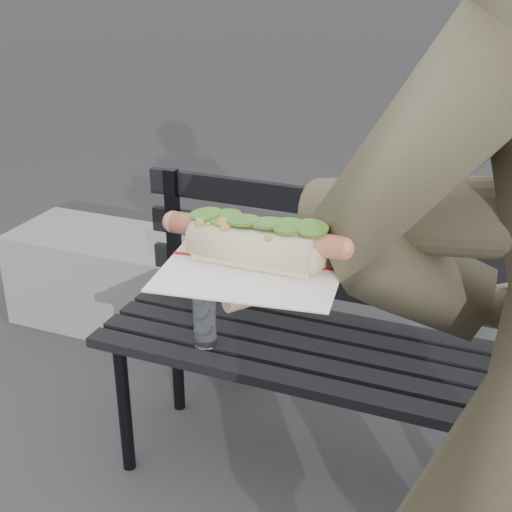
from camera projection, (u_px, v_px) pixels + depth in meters
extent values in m
cylinder|color=black|center=(124.00, 408.00, 2.17)|extent=(0.04, 0.04, 0.45)
cylinder|color=black|center=(177.00, 353.00, 2.46)|extent=(0.04, 0.04, 0.45)
cube|color=black|center=(339.00, 394.00, 1.83)|extent=(1.50, 0.07, 0.03)
cube|color=black|center=(349.00, 375.00, 1.91)|extent=(1.50, 0.07, 0.03)
cube|color=black|center=(357.00, 359.00, 1.98)|extent=(1.50, 0.07, 0.03)
cube|color=black|center=(365.00, 343.00, 2.06)|extent=(1.50, 0.07, 0.03)
cube|color=black|center=(373.00, 328.00, 2.14)|extent=(1.50, 0.07, 0.03)
cube|color=black|center=(174.00, 232.00, 2.29)|extent=(0.04, 0.03, 0.42)
cube|color=black|center=(378.00, 293.00, 2.12)|extent=(1.50, 0.02, 0.08)
cube|color=black|center=(381.00, 253.00, 2.06)|extent=(1.50, 0.02, 0.08)
cube|color=black|center=(384.00, 211.00, 2.01)|extent=(1.50, 0.02, 0.08)
cylinder|color=white|center=(205.00, 315.00, 1.99)|extent=(0.06, 0.06, 0.19)
cylinder|color=white|center=(203.00, 281.00, 1.94)|extent=(0.03, 0.03, 0.02)
cube|color=slate|center=(150.00, 286.00, 2.99)|extent=(1.20, 0.40, 0.40)
cylinder|color=#D8A384|center=(293.00, 275.00, 0.78)|extent=(0.09, 0.08, 0.07)
ellipsoid|color=#D8A384|center=(256.00, 277.00, 0.78)|extent=(0.10, 0.12, 0.03)
cylinder|color=#D8A384|center=(199.00, 278.00, 0.78)|extent=(0.06, 0.02, 0.02)
cylinder|color=#D8A384|center=(207.00, 271.00, 0.79)|extent=(0.06, 0.02, 0.02)
cylinder|color=#D8A384|center=(215.00, 264.00, 0.81)|extent=(0.06, 0.02, 0.02)
cylinder|color=#D8A384|center=(222.00, 257.00, 0.83)|extent=(0.06, 0.02, 0.02)
cylinder|color=#D8A384|center=(245.00, 298.00, 0.73)|extent=(0.04, 0.05, 0.02)
cube|color=white|center=(256.00, 263.00, 0.78)|extent=(0.21, 0.21, 0.00)
cube|color=#B21E1E|center=(256.00, 261.00, 0.78)|extent=(0.19, 0.03, 0.00)
cylinder|color=#CC6D4E|center=(256.00, 235.00, 0.76)|extent=(0.20, 0.02, 0.02)
sphere|color=#CC6D4E|center=(173.00, 222.00, 0.80)|extent=(0.02, 0.02, 0.02)
sphere|color=#CC6D4E|center=(346.00, 249.00, 0.73)|extent=(0.03, 0.02, 0.02)
sphere|color=#9E6B2D|center=(225.00, 229.00, 0.75)|extent=(0.01, 0.01, 0.01)
sphere|color=#9E6B2D|center=(310.00, 233.00, 0.74)|extent=(0.01, 0.01, 0.01)
sphere|color=#9E6B2D|center=(295.00, 235.00, 0.73)|extent=(0.01, 0.01, 0.01)
sphere|color=#9E6B2D|center=(307.00, 237.00, 0.75)|extent=(0.01, 0.01, 0.01)
sphere|color=#9E6B2D|center=(302.00, 234.00, 0.74)|extent=(0.01, 0.01, 0.01)
sphere|color=#9E6B2D|center=(230.00, 234.00, 0.76)|extent=(0.01, 0.01, 0.01)
sphere|color=#9E6B2D|center=(297.00, 234.00, 0.75)|extent=(0.01, 0.01, 0.01)
sphere|color=#9E6B2D|center=(287.00, 230.00, 0.77)|extent=(0.01, 0.01, 0.01)
sphere|color=#9E6B2D|center=(306.00, 237.00, 0.74)|extent=(0.01, 0.01, 0.01)
sphere|color=#9E6B2D|center=(249.00, 228.00, 0.77)|extent=(0.01, 0.01, 0.01)
sphere|color=#9E6B2D|center=(269.00, 239.00, 0.73)|extent=(0.01, 0.01, 0.01)
sphere|color=#9E6B2D|center=(208.00, 225.00, 0.76)|extent=(0.01, 0.01, 0.01)
sphere|color=#9E6B2D|center=(203.00, 224.00, 0.78)|extent=(0.01, 0.01, 0.01)
sphere|color=#9E6B2D|center=(200.00, 223.00, 0.76)|extent=(0.01, 0.01, 0.01)
sphere|color=#9E6B2D|center=(228.00, 219.00, 0.78)|extent=(0.01, 0.01, 0.01)
sphere|color=#9E6B2D|center=(305.00, 231.00, 0.76)|extent=(0.01, 0.01, 0.01)
sphere|color=#9E6B2D|center=(307.00, 232.00, 0.74)|extent=(0.01, 0.01, 0.01)
sphere|color=#9E6B2D|center=(305.00, 226.00, 0.76)|extent=(0.01, 0.01, 0.01)
sphere|color=#9E6B2D|center=(224.00, 223.00, 0.78)|extent=(0.01, 0.01, 0.01)
sphere|color=#9E6B2D|center=(249.00, 220.00, 0.79)|extent=(0.01, 0.01, 0.01)
sphere|color=#9E6B2D|center=(223.00, 231.00, 0.76)|extent=(0.01, 0.01, 0.01)
sphere|color=#9E6B2D|center=(230.00, 225.00, 0.76)|extent=(0.01, 0.01, 0.01)
sphere|color=#9E6B2D|center=(223.00, 224.00, 0.76)|extent=(0.01, 0.01, 0.01)
sphere|color=#9E6B2D|center=(245.00, 232.00, 0.76)|extent=(0.01, 0.01, 0.01)
sphere|color=#9E6B2D|center=(220.00, 233.00, 0.76)|extent=(0.01, 0.01, 0.01)
sphere|color=#9E6B2D|center=(301.00, 234.00, 0.74)|extent=(0.01, 0.01, 0.01)
cylinder|color=#437F22|center=(206.00, 214.00, 0.78)|extent=(0.04, 0.04, 0.01)
cylinder|color=#437F22|center=(226.00, 218.00, 0.77)|extent=(0.04, 0.04, 0.01)
cylinder|color=#437F22|center=(243.00, 220.00, 0.76)|extent=(0.04, 0.04, 0.01)
cylinder|color=#437F22|center=(268.00, 223.00, 0.75)|extent=(0.04, 0.04, 0.01)
cylinder|color=#437F22|center=(288.00, 226.00, 0.74)|extent=(0.04, 0.04, 0.01)
cylinder|color=#437F22|center=(311.00, 228.00, 0.74)|extent=(0.04, 0.04, 0.01)
cube|color=brown|center=(232.00, 263.00, 3.67)|extent=(0.05, 0.04, 0.00)
cube|color=brown|center=(21.00, 261.00, 3.68)|extent=(0.06, 0.05, 0.00)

